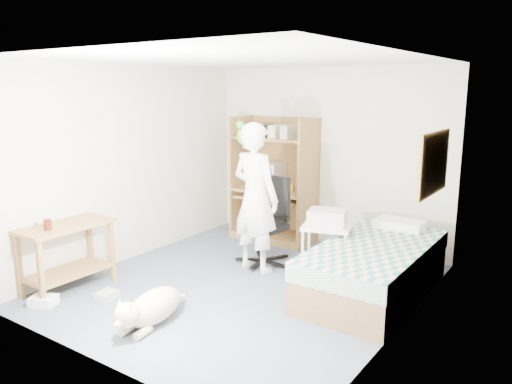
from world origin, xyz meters
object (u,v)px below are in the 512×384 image
computer_hutch (275,185)px  bed (374,269)px  person (255,198)px  printer_cart (326,243)px  office_chair (267,233)px  dog (150,308)px  side_desk (67,247)px

computer_hutch → bed: (2.00, -1.12, -0.53)m
person → printer_cart: person is taller
computer_hutch → printer_cart: (1.36, -1.02, -0.39)m
computer_hutch → office_chair: computer_hutch is taller
person → dog: (0.01, -1.76, -0.74)m
office_chair → printer_cart: office_chair is taller
bed → printer_cart: bearing=170.5°
bed → computer_hutch: bearing=150.7°
side_desk → office_chair: (1.33, 1.99, -0.10)m
bed → office_chair: size_ratio=1.84×
bed → printer_cart: (-0.64, 0.11, 0.15)m
computer_hutch → side_desk: (-0.85, -2.94, -0.33)m
printer_cart → side_desk: bearing=-156.4°
bed → office_chair: bearing=173.5°
bed → side_desk: (-2.85, -1.82, 0.21)m
bed → dog: 2.40m
dog → person: bearing=81.9°
bed → printer_cart: size_ratio=3.08×
office_chair → dog: office_chair is taller
bed → side_desk: size_ratio=2.02×
office_chair → person: size_ratio=0.60×
person → printer_cart: (0.84, 0.24, -0.48)m
side_desk → office_chair: 2.40m
person → computer_hutch: bearing=-59.0°
dog → computer_hutch: bearing=91.6°
bed → dog: bed is taller
side_desk → dog: size_ratio=0.97×
person → dog: size_ratio=1.77×
computer_hutch → office_chair: bearing=-63.1°
bed → person: person is taller
office_chair → dog: (0.05, -2.07, -0.22)m
bed → dog: (-1.47, -1.90, -0.12)m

